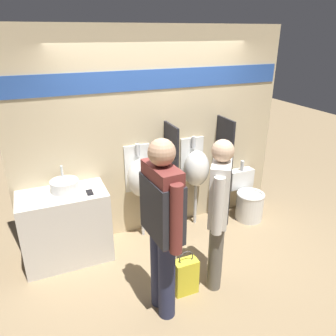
{
  "coord_description": "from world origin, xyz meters",
  "views": [
    {
      "loc": [
        -1.46,
        -3.26,
        2.62
      ],
      "look_at": [
        0.0,
        0.17,
        1.05
      ],
      "focal_mm": 35.0,
      "sensor_mm": 36.0,
      "label": 1
    }
  ],
  "objects_px": {
    "sink_basin": "(65,186)",
    "toilet": "(248,200)",
    "urinal_near_counter": "(141,178)",
    "urinal_far": "(196,168)",
    "person_with_lanyard": "(219,210)",
    "person_in_vest": "(162,219)",
    "cell_phone": "(90,192)",
    "shopping_bag": "(186,276)"
  },
  "relations": [
    {
      "from": "sink_basin",
      "to": "toilet",
      "type": "xyz_separation_m",
      "value": [
        2.56,
        -0.1,
        -0.68
      ]
    },
    {
      "from": "urinal_near_counter",
      "to": "urinal_far",
      "type": "height_order",
      "value": "same"
    },
    {
      "from": "urinal_near_counter",
      "to": "sink_basin",
      "type": "bearing_deg",
      "value": -175.93
    },
    {
      "from": "urinal_far",
      "to": "person_with_lanyard",
      "type": "xyz_separation_m",
      "value": [
        -0.37,
        -1.2,
        0.06
      ]
    },
    {
      "from": "person_in_vest",
      "to": "urinal_near_counter",
      "type": "bearing_deg",
      "value": -14.4
    },
    {
      "from": "sink_basin",
      "to": "cell_phone",
      "type": "height_order",
      "value": "sink_basin"
    },
    {
      "from": "urinal_far",
      "to": "toilet",
      "type": "xyz_separation_m",
      "value": [
        0.8,
        -0.17,
        -0.58
      ]
    },
    {
      "from": "sink_basin",
      "to": "person_in_vest",
      "type": "xyz_separation_m",
      "value": [
        0.71,
        -1.26,
        0.09
      ]
    },
    {
      "from": "cell_phone",
      "to": "urinal_far",
      "type": "height_order",
      "value": "urinal_far"
    },
    {
      "from": "sink_basin",
      "to": "urinal_far",
      "type": "bearing_deg",
      "value": 2.22
    },
    {
      "from": "sink_basin",
      "to": "shopping_bag",
      "type": "bearing_deg",
      "value": -48.26
    },
    {
      "from": "urinal_far",
      "to": "person_with_lanyard",
      "type": "height_order",
      "value": "person_with_lanyard"
    },
    {
      "from": "person_in_vest",
      "to": "sink_basin",
      "type": "bearing_deg",
      "value": 25.43
    },
    {
      "from": "toilet",
      "to": "sink_basin",
      "type": "bearing_deg",
      "value": 177.8
    },
    {
      "from": "sink_basin",
      "to": "shopping_bag",
      "type": "xyz_separation_m",
      "value": [
        1.02,
        -1.14,
        -0.75
      ]
    },
    {
      "from": "sink_basin",
      "to": "person_in_vest",
      "type": "distance_m",
      "value": 1.45
    },
    {
      "from": "person_with_lanyard",
      "to": "shopping_bag",
      "type": "height_order",
      "value": "person_with_lanyard"
    },
    {
      "from": "sink_basin",
      "to": "urinal_near_counter",
      "type": "xyz_separation_m",
      "value": [
        0.95,
        0.07,
        -0.1
      ]
    },
    {
      "from": "sink_basin",
      "to": "shopping_bag",
      "type": "height_order",
      "value": "sink_basin"
    },
    {
      "from": "cell_phone",
      "to": "toilet",
      "type": "distance_m",
      "value": 2.39
    },
    {
      "from": "urinal_near_counter",
      "to": "person_in_vest",
      "type": "distance_m",
      "value": 1.36
    },
    {
      "from": "person_with_lanyard",
      "to": "cell_phone",
      "type": "bearing_deg",
      "value": 84.95
    },
    {
      "from": "urinal_near_counter",
      "to": "shopping_bag",
      "type": "height_order",
      "value": "urinal_near_counter"
    },
    {
      "from": "urinal_far",
      "to": "person_with_lanyard",
      "type": "distance_m",
      "value": 1.26
    },
    {
      "from": "toilet",
      "to": "person_in_vest",
      "type": "distance_m",
      "value": 2.31
    },
    {
      "from": "urinal_near_counter",
      "to": "person_in_vest",
      "type": "height_order",
      "value": "person_in_vest"
    },
    {
      "from": "urinal_near_counter",
      "to": "shopping_bag",
      "type": "distance_m",
      "value": 1.38
    },
    {
      "from": "toilet",
      "to": "person_with_lanyard",
      "type": "height_order",
      "value": "person_with_lanyard"
    },
    {
      "from": "urinal_far",
      "to": "person_in_vest",
      "type": "height_order",
      "value": "person_in_vest"
    },
    {
      "from": "urinal_near_counter",
      "to": "person_with_lanyard",
      "type": "relative_size",
      "value": 0.77
    },
    {
      "from": "sink_basin",
      "to": "person_with_lanyard",
      "type": "relative_size",
      "value": 0.19
    },
    {
      "from": "sink_basin",
      "to": "urinal_far",
      "type": "xyz_separation_m",
      "value": [
        1.75,
        0.07,
        -0.1
      ]
    },
    {
      "from": "sink_basin",
      "to": "person_in_vest",
      "type": "bearing_deg",
      "value": -60.5
    },
    {
      "from": "person_in_vest",
      "to": "shopping_bag",
      "type": "distance_m",
      "value": 0.9
    },
    {
      "from": "urinal_far",
      "to": "toilet",
      "type": "height_order",
      "value": "urinal_far"
    },
    {
      "from": "cell_phone",
      "to": "urinal_far",
      "type": "relative_size",
      "value": 0.11
    },
    {
      "from": "urinal_near_counter",
      "to": "person_in_vest",
      "type": "relative_size",
      "value": 0.71
    },
    {
      "from": "sink_basin",
      "to": "person_with_lanyard",
      "type": "xyz_separation_m",
      "value": [
        1.39,
        -1.13,
        -0.04
      ]
    },
    {
      "from": "urinal_near_counter",
      "to": "urinal_far",
      "type": "distance_m",
      "value": 0.8
    },
    {
      "from": "sink_basin",
      "to": "toilet",
      "type": "height_order",
      "value": "sink_basin"
    },
    {
      "from": "shopping_bag",
      "to": "person_in_vest",
      "type": "bearing_deg",
      "value": -159.93
    },
    {
      "from": "toilet",
      "to": "person_in_vest",
      "type": "relative_size",
      "value": 0.46
    }
  ]
}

